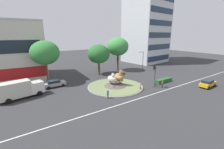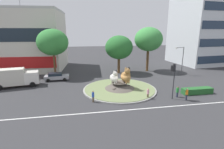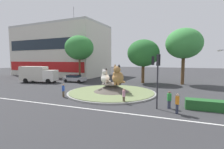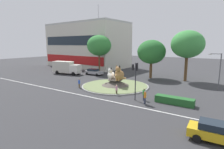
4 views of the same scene
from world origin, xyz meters
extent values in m
plane|color=#333335|center=(0.00, 0.00, 0.00)|extent=(160.00, 160.00, 0.00)
cube|color=silver|center=(0.00, -7.47, 0.00)|extent=(112.00, 0.20, 0.01)
cylinder|color=gray|center=(0.00, 0.00, 0.09)|extent=(11.92, 11.92, 0.18)
cylinder|color=#707F51|center=(0.00, 0.00, 0.21)|extent=(11.45, 11.45, 0.06)
cone|color=#564F47|center=(0.00, 0.00, 0.78)|extent=(4.86, 4.86, 1.08)
cylinder|color=#564F47|center=(0.00, 0.00, 1.26)|extent=(2.67, 2.67, 0.12)
ellipsoid|color=#564F47|center=(1.58, 0.07, 0.48)|extent=(0.60, 0.62, 0.48)
ellipsoid|color=#564F47|center=(-1.03, 1.31, 0.47)|extent=(0.57, 0.59, 0.46)
ellipsoid|color=#564F47|center=(-1.10, -1.15, 0.51)|extent=(0.67, 0.54, 0.53)
ellipsoid|color=silver|center=(-0.96, 0.07, 1.99)|extent=(1.62, 2.08, 1.34)
cylinder|color=silver|center=(-0.87, -0.28, 2.14)|extent=(1.07, 1.07, 0.84)
sphere|color=silver|center=(-0.83, -0.41, 2.87)|extent=(0.74, 0.74, 0.74)
torus|color=silver|center=(-0.88, 0.88, 1.45)|extent=(1.06, 1.06, 0.17)
cone|color=black|center=(-0.63, -0.35, 3.30)|extent=(0.37, 0.37, 0.30)
cone|color=silver|center=(-1.02, -0.46, 3.30)|extent=(0.37, 0.37, 0.30)
cylinder|color=silver|center=(-0.64, -0.53, 1.49)|extent=(0.23, 0.23, 0.33)
cylinder|color=silver|center=(-0.93, -0.61, 1.49)|extent=(0.23, 0.23, 0.33)
ellipsoid|color=#9E703D|center=(0.96, -0.12, 2.17)|extent=(1.79, 2.51, 1.69)
cylinder|color=#9E703D|center=(1.03, -0.58, 2.36)|extent=(1.24, 1.24, 1.06)
sphere|color=#9E703D|center=(1.05, -0.75, 3.28)|extent=(0.93, 0.93, 0.93)
torus|color=#9E703D|center=(1.21, 0.87, 1.49)|extent=(1.10, 1.10, 0.21)
cone|color=black|center=(1.30, -0.72, 3.82)|extent=(0.43, 0.43, 0.38)
cone|color=#9E703D|center=(0.80, -0.79, 3.82)|extent=(0.43, 0.43, 0.38)
cylinder|color=#9E703D|center=(1.27, -0.93, 1.53)|extent=(0.30, 0.30, 0.42)
cylinder|color=#9E703D|center=(0.89, -0.99, 1.53)|extent=(0.30, 0.30, 0.42)
cylinder|color=#2D2D33|center=(6.52, -5.20, 2.53)|extent=(0.14, 0.14, 5.05)
cube|color=black|center=(6.54, -4.99, 4.53)|extent=(0.34, 0.27, 1.05)
sphere|color=red|center=(6.55, -4.91, 4.84)|extent=(0.18, 0.18, 0.18)
sphere|color=#392706|center=(6.55, -4.91, 4.53)|extent=(0.18, 0.18, 0.18)
sphere|color=black|center=(6.55, -4.91, 4.21)|extent=(0.18, 0.18, 0.18)
cube|color=black|center=(6.07, -5.16, 4.48)|extent=(0.23, 0.30, 0.80)
cube|color=silver|center=(28.91, 19.40, 17.23)|extent=(16.27, 15.12, 34.45)
cube|color=#233347|center=(29.63, 12.57, 2.15)|extent=(13.97, 1.56, 1.96)
cube|color=#233347|center=(29.63, 12.57, 6.46)|extent=(13.97, 1.56, 1.96)
cube|color=#233347|center=(29.63, 12.57, 10.77)|extent=(13.97, 1.56, 1.96)
cube|color=#233347|center=(29.63, 12.57, 15.07)|extent=(13.97, 1.56, 1.96)
cube|color=#233347|center=(29.63, 12.57, 19.38)|extent=(13.97, 1.56, 1.96)
cube|color=#235B28|center=(11.38, -3.88, 0.45)|extent=(4.77, 1.20, 0.90)
cylinder|color=brown|center=(9.43, 12.02, 2.46)|extent=(0.59, 0.59, 4.92)
ellipsoid|color=#3D8E42|center=(9.43, 12.02, 7.49)|extent=(6.44, 6.44, 5.47)
cylinder|color=brown|center=(2.28, 11.16, 1.69)|extent=(0.58, 0.58, 3.38)
ellipsoid|color=#286B2D|center=(2.28, 11.16, 5.83)|extent=(6.12, 6.12, 5.20)
cylinder|color=brown|center=(-11.58, 10.48, 2.34)|extent=(0.40, 0.40, 4.68)
ellipsoid|color=#337F38|center=(-11.58, 10.48, 7.17)|extent=(6.23, 6.23, 5.29)
cylinder|color=#4C4C51|center=(15.58, 7.31, 3.02)|extent=(0.16, 0.16, 6.05)
cylinder|color=#4C4C51|center=(14.78, 7.34, 5.95)|extent=(1.61, 0.16, 0.10)
cube|color=silver|center=(13.98, 7.37, 5.85)|extent=(0.50, 0.24, 0.16)
cylinder|color=#33384C|center=(8.25, -5.92, 0.40)|extent=(0.24, 0.24, 0.80)
cylinder|color=orange|center=(8.25, -5.92, 1.15)|extent=(0.32, 0.32, 0.70)
sphere|color=beige|center=(8.25, -5.92, 1.62)|extent=(0.23, 0.23, 0.23)
cylinder|color=#33384C|center=(7.57, -4.66, 0.38)|extent=(0.30, 0.30, 0.76)
cylinder|color=#288C38|center=(7.57, -4.66, 1.09)|extent=(0.40, 0.40, 0.66)
sphere|color=brown|center=(7.57, -4.66, 1.53)|extent=(0.22, 0.22, 0.22)
cylinder|color=brown|center=(3.11, -4.51, 0.37)|extent=(0.25, 0.25, 0.73)
cylinder|color=pink|center=(3.11, -4.51, 1.05)|extent=(0.33, 0.33, 0.63)
sphere|color=tan|center=(3.11, -4.51, 1.47)|extent=(0.21, 0.21, 0.21)
cylinder|color=brown|center=(-4.65, -4.32, 0.37)|extent=(0.25, 0.25, 0.74)
cylinder|color=#284CB2|center=(-4.65, -4.32, 1.07)|extent=(0.33, 0.33, 0.65)
sphere|color=#936B4C|center=(-4.65, -4.32, 1.50)|extent=(0.21, 0.21, 0.21)
cube|color=#99999E|center=(-10.89, 7.40, 0.66)|extent=(4.62, 1.99, 0.68)
cube|color=#19232D|center=(-11.11, 7.39, 1.25)|extent=(2.61, 1.70, 0.49)
cylinder|color=black|center=(-9.42, 8.37, 0.32)|extent=(0.65, 0.24, 0.64)
cylinder|color=black|center=(-9.35, 6.55, 0.32)|extent=(0.65, 0.24, 0.64)
cylinder|color=black|center=(-12.42, 8.26, 0.32)|extent=(0.65, 0.24, 0.64)
cylinder|color=black|center=(-12.35, 6.43, 0.32)|extent=(0.65, 0.24, 0.64)
cube|color=gold|center=(16.69, -11.27, 0.67)|extent=(4.61, 1.92, 0.71)
cube|color=#19232D|center=(16.46, -11.27, 1.30)|extent=(2.60, 1.63, 0.55)
cylinder|color=black|center=(18.15, -10.34, 0.32)|extent=(0.65, 0.25, 0.64)
cylinder|color=black|center=(18.22, -12.07, 0.32)|extent=(0.65, 0.25, 0.64)
cylinder|color=black|center=(15.15, -10.46, 0.32)|extent=(0.65, 0.25, 0.64)
cylinder|color=black|center=(15.23, -12.20, 0.32)|extent=(0.65, 0.25, 0.64)
cube|color=silver|center=(-14.74, 4.93, 1.48)|extent=(2.56, 2.48, 2.06)
cube|color=beige|center=(-18.40, 4.29, 1.83)|extent=(5.49, 3.00, 2.77)
cylinder|color=black|center=(-14.85, 5.99, 0.45)|extent=(0.94, 0.45, 0.90)
cylinder|color=black|center=(-14.48, 3.90, 0.45)|extent=(0.94, 0.45, 0.90)
cylinder|color=black|center=(-19.68, 5.14, 0.45)|extent=(0.94, 0.45, 0.90)
cylinder|color=black|center=(-19.31, 3.05, 0.45)|extent=(0.94, 0.45, 0.90)
camera|label=1|loc=(-17.98, -25.39, 11.12)|focal=24.21mm
camera|label=2|loc=(-5.91, -26.09, 9.49)|focal=27.43mm
camera|label=3|loc=(7.89, -20.46, 4.56)|focal=26.06mm
camera|label=4|loc=(16.83, -26.46, 7.52)|focal=28.72mm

